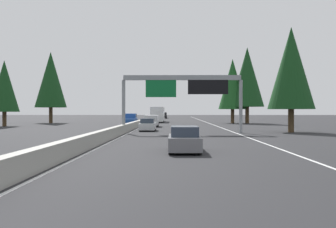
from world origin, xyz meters
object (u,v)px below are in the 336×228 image
(sedan_mid_center, at_px, (148,125))
(sedan_near_center, at_px, (184,140))
(conifer_right_near, at_px, (291,68))
(pickup_far_left, at_px, (164,116))
(oncoming_near, at_px, (131,119))
(conifer_left_mid, at_px, (51,80))
(conifer_left_near, at_px, (4,86))
(bus_mid_right, at_px, (158,114))
(minivan_far_center, at_px, (151,120))
(conifer_right_mid, at_px, (233,84))
(sign_gantry_overhead, at_px, (184,87))
(sedan_distant_b, at_px, (164,116))
(conifer_right_far, at_px, (247,77))

(sedan_mid_center, bearing_deg, sedan_near_center, -171.14)
(sedan_mid_center, xyz_separation_m, conifer_right_near, (-2.71, -15.88, 6.32))
(sedan_near_center, distance_m, pickup_far_left, 98.31)
(oncoming_near, distance_m, conifer_left_mid, 18.30)
(sedan_mid_center, xyz_separation_m, conifer_left_near, (13.25, 22.53, 5.38))
(pickup_far_left, distance_m, conifer_left_mid, 50.04)
(bus_mid_right, bearing_deg, conifer_right_near, -157.42)
(sedan_near_center, relative_size, minivan_far_center, 0.88)
(minivan_far_center, xyz_separation_m, conifer_right_mid, (16.87, -14.30, 6.41))
(pickup_far_left, distance_m, conifer_left_near, 65.35)
(sign_gantry_overhead, bearing_deg, bus_mid_right, 6.22)
(sedan_mid_center, bearing_deg, pickup_far_left, 0.16)
(sign_gantry_overhead, xyz_separation_m, conifer_left_mid, (33.92, 24.60, 3.44))
(conifer_right_near, bearing_deg, bus_mid_right, 22.58)
(bus_mid_right, distance_m, conifer_right_near, 42.62)
(conifer_left_near, bearing_deg, sedan_distant_b, -17.43)
(oncoming_near, bearing_deg, bus_mid_right, 161.03)
(conifer_right_far, bearing_deg, conifer_left_mid, 88.22)
(pickup_far_left, bearing_deg, conifer_right_far, -159.98)
(sedan_near_center, relative_size, oncoming_near, 0.79)
(oncoming_near, relative_size, conifer_left_mid, 0.41)
(sedan_distant_b, xyz_separation_m, pickup_far_left, (-9.36, -0.17, 0.23))
(sedan_mid_center, relative_size, conifer_left_near, 0.44)
(sedan_mid_center, xyz_separation_m, pickup_far_left, (74.45, 0.20, 0.23))
(bus_mid_right, xyz_separation_m, sedan_distant_b, (47.47, 0.01, -1.03))
(conifer_right_near, relative_size, conifer_left_near, 1.15)
(sedan_distant_b, relative_size, pickup_far_left, 0.79)
(conifer_right_mid, bearing_deg, sedan_mid_center, 153.99)
(conifer_left_near, bearing_deg, sign_gantry_overhead, -123.86)
(pickup_far_left, relative_size, oncoming_near, 1.00)
(conifer_right_mid, relative_size, conifer_right_far, 0.86)
(pickup_far_left, bearing_deg, conifer_left_near, 159.96)
(sign_gantry_overhead, relative_size, minivan_far_center, 2.54)
(oncoming_near, distance_m, conifer_right_near, 34.17)
(sedan_distant_b, distance_m, conifer_right_mid, 57.27)
(conifer_right_mid, xyz_separation_m, conifer_right_far, (-0.65, -2.62, 1.25))
(pickup_far_left, bearing_deg, bus_mid_right, 179.77)
(conifer_left_mid, bearing_deg, sign_gantry_overhead, -144.05)
(pickup_far_left, relative_size, conifer_right_far, 0.40)
(minivan_far_center, height_order, conifer_left_mid, conifer_left_mid)
(sign_gantry_overhead, relative_size, conifer_left_mid, 0.93)
(sedan_mid_center, bearing_deg, conifer_right_mid, -26.01)
(bus_mid_right, bearing_deg, oncoming_near, 161.03)
(conifer_right_near, xyz_separation_m, conifer_right_mid, (31.50, 1.83, 0.36))
(minivan_far_center, height_order, conifer_right_far, conifer_right_far)
(sedan_distant_b, bearing_deg, sign_gantry_overhead, -177.10)
(bus_mid_right, bearing_deg, conifer_right_mid, -117.64)
(sedan_mid_center, bearing_deg, oncoming_near, 10.92)
(minivan_far_center, distance_m, sedan_distant_b, 71.88)
(sedan_near_center, distance_m, conifer_left_near, 45.70)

